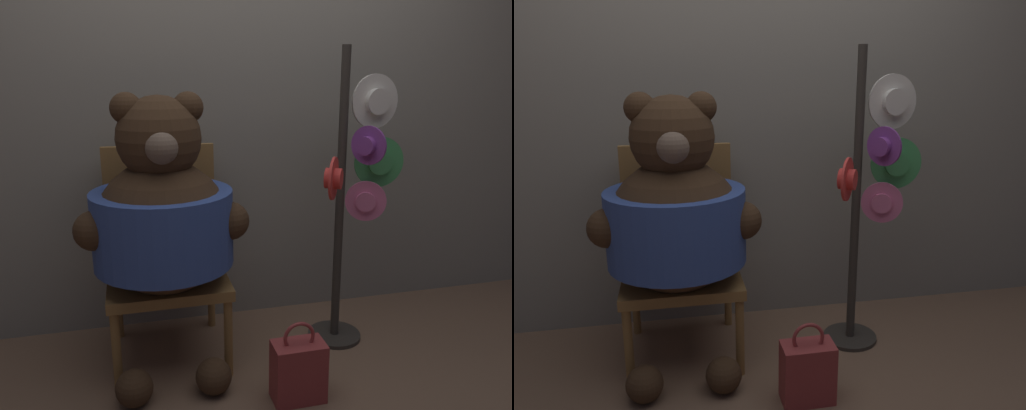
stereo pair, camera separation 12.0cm
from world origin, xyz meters
TOP-DOWN VIEW (x-y plane):
  - ground_plane at (0.00, 0.00)m, footprint 14.00×14.00m
  - wall_back at (0.00, 0.70)m, footprint 8.00×0.10m
  - chair at (-0.39, 0.39)m, footprint 0.56×0.55m
  - teddy_bear at (-0.40, 0.19)m, footprint 0.76×0.68m
  - hat_display_rack at (0.54, 0.21)m, footprint 0.49×0.39m
  - handbag_on_ground at (0.11, -0.21)m, footprint 0.22×0.13m

SIDE VIEW (x-z plane):
  - ground_plane at x=0.00m, z-range 0.00..0.00m
  - handbag_on_ground at x=0.11m, z-range -0.04..0.32m
  - chair at x=-0.39m, z-range 0.01..1.03m
  - teddy_bear at x=-0.40m, z-range 0.09..1.39m
  - hat_display_rack at x=0.54m, z-range 0.05..1.56m
  - wall_back at x=0.00m, z-range 0.00..2.49m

